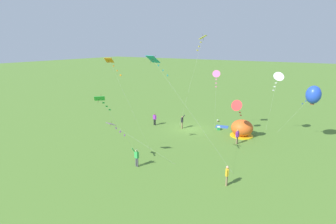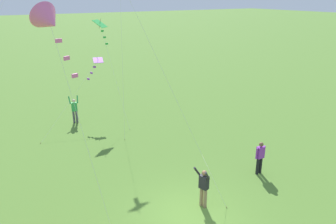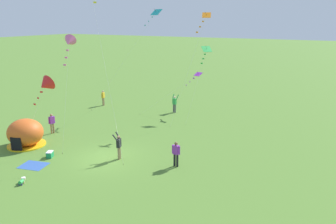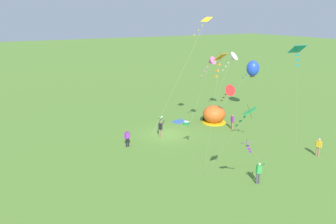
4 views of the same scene
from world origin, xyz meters
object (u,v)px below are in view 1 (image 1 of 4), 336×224
Objects in this scene: kite_teal at (156,63)px; kite_red at (238,106)px; kite_orange at (112,65)px; kite_green at (101,101)px; popup_tent at (242,128)px; kite_yellow at (202,41)px; person_far_back at (155,119)px; person_center_field at (182,121)px; kite_blue at (313,95)px; kite_purple at (115,127)px; person_watching_sky at (227,175)px; kite_white at (277,79)px; kite_pink at (216,75)px; person_with_toddler at (237,136)px; person_flying_kite at (137,157)px; cooler_box at (219,128)px; toddler_crawling at (218,120)px.

kite_red is (-3.42, -11.51, -5.42)m from kite_teal.
kite_orange is 1.45× the size of kite_green.
popup_tent is 0.55× the size of kite_red.
kite_orange is at bearing 47.90° from kite_red.
kite_green is at bearing 68.89° from kite_yellow.
person_far_back is 16.98m from kite_teal.
kite_orange reaches higher than person_center_field.
kite_purple is at bearing 46.70° from kite_blue.
person_watching_sky is 0.91× the size of person_center_field.
kite_white is at bearing -147.50° from kite_yellow.
kite_orange is 1.24× the size of kite_white.
kite_yellow is (-3.55, 2.23, 10.52)m from person_center_field.
kite_pink is at bearing 5.42° from kite_red.
person_with_toddler is at bearing -125.90° from kite_purple.
kite_white is (-15.17, -3.37, 6.34)m from person_far_back.
kite_purple is (-3.99, 12.26, 2.83)m from person_far_back.
person_far_back is 12.22m from person_with_toddler.
kite_red is (-7.81, 1.09, 3.34)m from person_center_field.
kite_teal is (5.88, 1.44, 8.79)m from person_watching_sky.
kite_white is (-9.23, -14.97, 6.31)m from person_flying_kite.
person_with_toddler is at bearing 134.44° from cooler_box.
person_center_field is 0.27× the size of kite_green.
kite_orange is 1.20× the size of kite_pink.
kite_orange is (11.78, 0.24, 8.34)m from person_watching_sky.
person_watching_sky is at bearing 117.62° from kite_pink.
toddler_crawling is at bearing -12.39° from kite_blue.
kite_blue reaches higher than toddler_crawling.
kite_yellow reaches higher than person_watching_sky.
kite_blue is 13.86m from kite_yellow.
person_far_back is at bearing 18.33° from cooler_box.
person_with_toddler is at bearing 175.62° from person_far_back.
person_with_toddler is at bearing 168.26° from person_center_field.
kite_green is 1.27× the size of kite_purple.
popup_tent reaches higher than person_center_field.
person_center_field is at bearing -47.39° from person_watching_sky.
kite_pink is at bearing -6.60° from person_with_toddler.
person_with_toddler is at bearing -77.45° from person_watching_sky.
kite_yellow is at bearing 77.80° from cooler_box.
kite_green is 2.71m from kite_purple.
person_far_back is 0.17× the size of kite_orange.
cooler_box is at bearing -66.35° from person_watching_sky.
person_watching_sky is 15.16m from person_center_field.
kite_teal is 1.25× the size of kite_pink.
kite_white reaches higher than person_watching_sky.
cooler_box is 17.49m from kite_teal.
kite_pink is (5.14, -9.82, 6.79)m from person_watching_sky.
kite_teal reaches higher than kite_pink.
person_center_field is at bearing 13.18° from kite_white.
kite_pink is (3.03, -0.35, 6.79)m from person_with_toddler.
kite_orange is 10.71m from kite_yellow.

